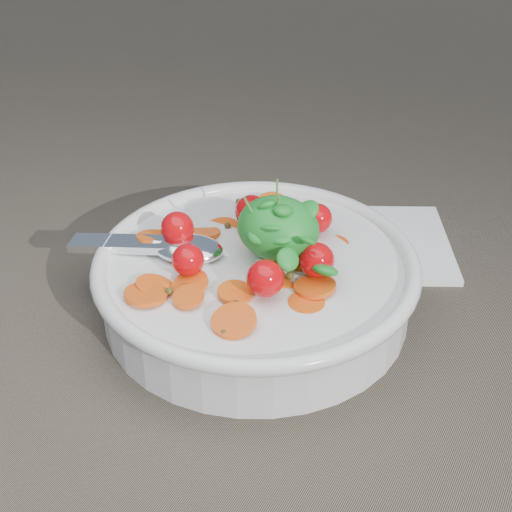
% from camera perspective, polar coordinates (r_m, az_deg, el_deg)
% --- Properties ---
extents(ground, '(6.00, 6.00, 0.00)m').
position_cam_1_polar(ground, '(0.58, -2.31, -4.58)').
color(ground, '#695C4B').
rests_on(ground, ground).
extents(bowl, '(0.28, 0.26, 0.11)m').
position_cam_1_polar(bowl, '(0.57, -0.01, -1.84)').
color(bowl, white).
rests_on(bowl, ground).
extents(napkin, '(0.19, 0.18, 0.01)m').
position_cam_1_polar(napkin, '(0.67, 9.02, 1.05)').
color(napkin, white).
rests_on(napkin, ground).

